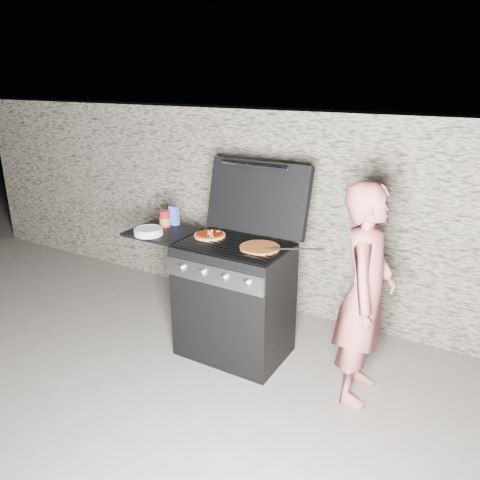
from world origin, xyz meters
The scene contains 10 objects.
ground centered at (0.00, 0.00, 0.00)m, with size 50.00×50.00×0.00m, color #615A54.
stone_wall centered at (0.00, 1.05, 0.90)m, with size 8.00×0.35×1.80m, color #A79D86.
gas_grill centered at (-0.25, 0.00, 0.46)m, with size 1.34×0.79×0.91m, color black, non-canonical shape.
pizza_topped centered at (-0.25, 0.05, 0.92)m, with size 0.24×0.24×0.03m, color #AE763B, non-canonical shape.
pizza_plain centered at (0.21, 0.01, 0.92)m, with size 0.29×0.29×0.02m, color orange.
sauce_jar centered at (-0.71, 0.09, 0.97)m, with size 0.09×0.09×0.13m, color maroon.
blue_carton centered at (-0.68, 0.17, 0.98)m, with size 0.07×0.04×0.16m, color #3254B8.
plate_stack centered at (-0.70, -0.13, 0.93)m, with size 0.22×0.22×0.05m, color silver.
person centered at (0.99, -0.01, 0.74)m, with size 0.54×0.36×1.48m, color #AE5556.
tongs centered at (0.45, 0.00, 0.96)m, with size 0.01×0.01×0.49m, color black.
Camera 1 is at (1.65, -2.76, 2.08)m, focal length 35.00 mm.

